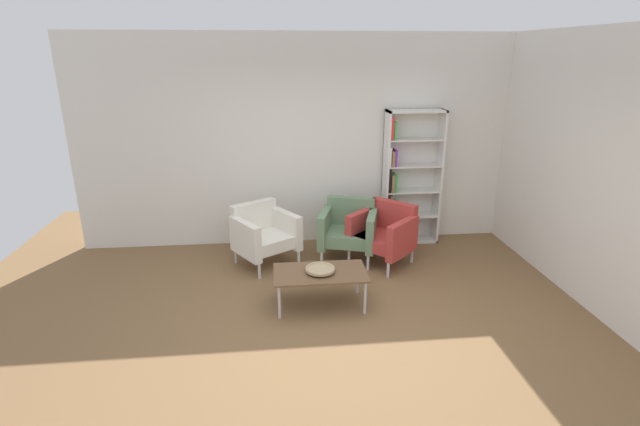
# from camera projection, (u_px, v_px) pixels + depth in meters

# --- Properties ---
(ground_plane) EXTENTS (8.32, 8.32, 0.00)m
(ground_plane) POSITION_uv_depth(u_px,v_px,m) (331.00, 329.00, 4.74)
(ground_plane) COLOR brown
(plaster_back_panel) EXTENTS (6.40, 0.12, 2.90)m
(plaster_back_panel) POSITION_uv_depth(u_px,v_px,m) (309.00, 142.00, 6.59)
(plaster_back_panel) COLOR silver
(plaster_back_panel) RESTS_ON ground_plane
(plaster_right_partition) EXTENTS (0.12, 5.20, 2.90)m
(plaster_right_partition) POSITION_uv_depth(u_px,v_px,m) (586.00, 168.00, 5.12)
(plaster_right_partition) COLOR silver
(plaster_right_partition) RESTS_ON ground_plane
(bookshelf_tall) EXTENTS (0.80, 0.30, 1.90)m
(bookshelf_tall) POSITION_uv_depth(u_px,v_px,m) (407.00, 179.00, 6.70)
(bookshelf_tall) COLOR silver
(bookshelf_tall) RESTS_ON ground_plane
(coffee_table_low) EXTENTS (1.00, 0.56, 0.40)m
(coffee_table_low) POSITION_uv_depth(u_px,v_px,m) (320.00, 275.00, 5.08)
(coffee_table_low) COLOR brown
(coffee_table_low) RESTS_ON ground_plane
(decorative_bowl) EXTENTS (0.32, 0.32, 0.05)m
(decorative_bowl) POSITION_uv_depth(u_px,v_px,m) (320.00, 269.00, 5.06)
(decorative_bowl) COLOR tan
(decorative_bowl) RESTS_ON coffee_table_low
(armchair_near_window) EXTENTS (0.94, 0.92, 0.78)m
(armchair_near_window) POSITION_uv_depth(u_px,v_px,m) (263.00, 233.00, 6.12)
(armchair_near_window) COLOR white
(armchair_near_window) RESTS_ON ground_plane
(armchair_by_bookshelf) EXTENTS (0.87, 0.83, 0.78)m
(armchair_by_bookshelf) POSITION_uv_depth(u_px,v_px,m) (349.00, 228.00, 6.28)
(armchair_by_bookshelf) COLOR slate
(armchair_by_bookshelf) RESTS_ON ground_plane
(armchair_spare_guest) EXTENTS (0.95, 0.95, 0.78)m
(armchair_spare_guest) POSITION_uv_depth(u_px,v_px,m) (384.00, 232.00, 6.14)
(armchair_spare_guest) COLOR #B73833
(armchair_spare_guest) RESTS_ON ground_plane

